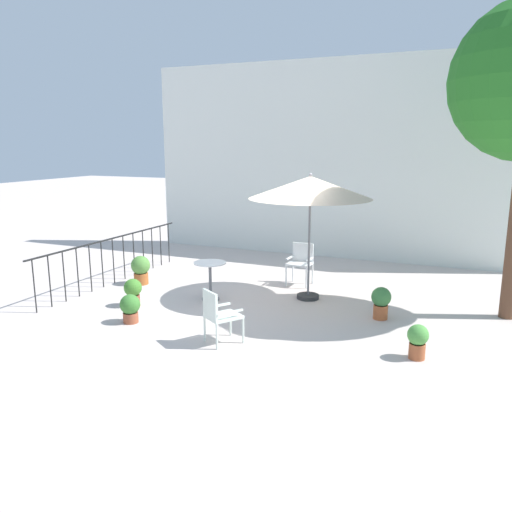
{
  "coord_description": "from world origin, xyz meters",
  "views": [
    {
      "loc": [
        3.7,
        -8.82,
        3.03
      ],
      "look_at": [
        0.0,
        -0.22,
        0.96
      ],
      "focal_mm": 35.95,
      "sensor_mm": 36.0,
      "label": 1
    }
  ],
  "objects_px": {
    "potted_plant_1": "(418,340)",
    "potted_plant_4": "(130,307)",
    "cafe_table_0": "(210,274)",
    "patio_chair_1": "(301,260)",
    "potted_plant_0": "(133,291)",
    "potted_plant_2": "(141,269)",
    "patio_chair_0": "(219,313)",
    "potted_plant_3": "(381,301)",
    "patio_umbrella_0": "(310,188)"
  },
  "relations": [
    {
      "from": "patio_umbrella_0",
      "to": "potted_plant_3",
      "type": "height_order",
      "value": "patio_umbrella_0"
    },
    {
      "from": "patio_chair_0",
      "to": "potted_plant_4",
      "type": "height_order",
      "value": "patio_chair_0"
    },
    {
      "from": "patio_chair_1",
      "to": "patio_umbrella_0",
      "type": "bearing_deg",
      "value": -63.8
    },
    {
      "from": "patio_chair_0",
      "to": "potted_plant_3",
      "type": "height_order",
      "value": "patio_chair_0"
    },
    {
      "from": "patio_chair_1",
      "to": "potted_plant_4",
      "type": "xyz_separation_m",
      "value": [
        -1.91,
        -3.51,
        -0.26
      ]
    },
    {
      "from": "patio_chair_1",
      "to": "potted_plant_0",
      "type": "height_order",
      "value": "patio_chair_1"
    },
    {
      "from": "potted_plant_1",
      "to": "potted_plant_2",
      "type": "height_order",
      "value": "potted_plant_2"
    },
    {
      "from": "patio_umbrella_0",
      "to": "potted_plant_2",
      "type": "height_order",
      "value": "patio_umbrella_0"
    },
    {
      "from": "patio_umbrella_0",
      "to": "potted_plant_2",
      "type": "bearing_deg",
      "value": -173.52
    },
    {
      "from": "patio_chair_0",
      "to": "cafe_table_0",
      "type": "bearing_deg",
      "value": 121.57
    },
    {
      "from": "potted_plant_1",
      "to": "patio_umbrella_0",
      "type": "bearing_deg",
      "value": 136.93
    },
    {
      "from": "potted_plant_2",
      "to": "potted_plant_3",
      "type": "xyz_separation_m",
      "value": [
        5.22,
        -0.23,
        -0.02
      ]
    },
    {
      "from": "potted_plant_4",
      "to": "potted_plant_2",
      "type": "bearing_deg",
      "value": 121.55
    },
    {
      "from": "cafe_table_0",
      "to": "potted_plant_4",
      "type": "relative_size",
      "value": 1.52
    },
    {
      "from": "patio_chair_0",
      "to": "potted_plant_0",
      "type": "distance_m",
      "value": 2.56
    },
    {
      "from": "patio_umbrella_0",
      "to": "patio_chair_1",
      "type": "bearing_deg",
      "value": 116.2
    },
    {
      "from": "cafe_table_0",
      "to": "patio_chair_0",
      "type": "distance_m",
      "value": 2.28
    },
    {
      "from": "patio_umbrella_0",
      "to": "patio_chair_1",
      "type": "xyz_separation_m",
      "value": [
        -0.48,
        0.97,
        -1.66
      ]
    },
    {
      "from": "cafe_table_0",
      "to": "potted_plant_0",
      "type": "distance_m",
      "value": 1.5
    },
    {
      "from": "potted_plant_1",
      "to": "cafe_table_0",
      "type": "bearing_deg",
      "value": 161.83
    },
    {
      "from": "potted_plant_1",
      "to": "potted_plant_2",
      "type": "xyz_separation_m",
      "value": [
        -6.01,
        1.75,
        0.06
      ]
    },
    {
      "from": "patio_chair_1",
      "to": "potted_plant_2",
      "type": "height_order",
      "value": "patio_chair_1"
    },
    {
      "from": "potted_plant_4",
      "to": "patio_chair_0",
      "type": "bearing_deg",
      "value": -7.27
    },
    {
      "from": "patio_umbrella_0",
      "to": "potted_plant_0",
      "type": "bearing_deg",
      "value": -148.61
    },
    {
      "from": "patio_chair_1",
      "to": "potted_plant_1",
      "type": "bearing_deg",
      "value": -48.28
    },
    {
      "from": "patio_chair_0",
      "to": "potted_plant_4",
      "type": "xyz_separation_m",
      "value": [
        -1.83,
        0.23,
        -0.21
      ]
    },
    {
      "from": "potted_plant_0",
      "to": "potted_plant_4",
      "type": "height_order",
      "value": "potted_plant_0"
    },
    {
      "from": "patio_umbrella_0",
      "to": "potted_plant_3",
      "type": "bearing_deg",
      "value": -22.86
    },
    {
      "from": "patio_chair_0",
      "to": "potted_plant_3",
      "type": "xyz_separation_m",
      "value": [
        2.09,
        2.13,
        -0.16
      ]
    },
    {
      "from": "potted_plant_1",
      "to": "potted_plant_2",
      "type": "bearing_deg",
      "value": 163.76
    },
    {
      "from": "patio_chair_0",
      "to": "potted_plant_3",
      "type": "distance_m",
      "value": 2.99
    },
    {
      "from": "cafe_table_0",
      "to": "potted_plant_3",
      "type": "relative_size",
      "value": 1.32
    },
    {
      "from": "patio_chair_0",
      "to": "potted_plant_4",
      "type": "distance_m",
      "value": 1.86
    },
    {
      "from": "patio_chair_1",
      "to": "potted_plant_4",
      "type": "height_order",
      "value": "patio_chair_1"
    },
    {
      "from": "patio_umbrella_0",
      "to": "cafe_table_0",
      "type": "relative_size",
      "value": 3.26
    },
    {
      "from": "potted_plant_0",
      "to": "potted_plant_4",
      "type": "distance_m",
      "value": 0.93
    },
    {
      "from": "potted_plant_0",
      "to": "potted_plant_2",
      "type": "relative_size",
      "value": 0.84
    },
    {
      "from": "potted_plant_2",
      "to": "potted_plant_3",
      "type": "distance_m",
      "value": 5.23
    },
    {
      "from": "patio_chair_1",
      "to": "potted_plant_0",
      "type": "bearing_deg",
      "value": -131.52
    },
    {
      "from": "potted_plant_1",
      "to": "potted_plant_4",
      "type": "distance_m",
      "value": 4.72
    },
    {
      "from": "patio_chair_1",
      "to": "potted_plant_3",
      "type": "distance_m",
      "value": 2.59
    },
    {
      "from": "potted_plant_2",
      "to": "potted_plant_4",
      "type": "distance_m",
      "value": 2.49
    },
    {
      "from": "patio_chair_1",
      "to": "potted_plant_2",
      "type": "xyz_separation_m",
      "value": [
        -3.21,
        -1.39,
        -0.19
      ]
    },
    {
      "from": "potted_plant_0",
      "to": "potted_plant_1",
      "type": "relative_size",
      "value": 1.04
    },
    {
      "from": "patio_chair_0",
      "to": "potted_plant_3",
      "type": "bearing_deg",
      "value": 45.59
    },
    {
      "from": "cafe_table_0",
      "to": "patio_chair_0",
      "type": "height_order",
      "value": "patio_chair_0"
    },
    {
      "from": "potted_plant_2",
      "to": "potted_plant_4",
      "type": "bearing_deg",
      "value": -58.45
    },
    {
      "from": "potted_plant_2",
      "to": "patio_chair_0",
      "type": "bearing_deg",
      "value": -36.93
    },
    {
      "from": "potted_plant_1",
      "to": "potted_plant_3",
      "type": "relative_size",
      "value": 0.89
    },
    {
      "from": "cafe_table_0",
      "to": "potted_plant_2",
      "type": "bearing_deg",
      "value": 167.91
    }
  ]
}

